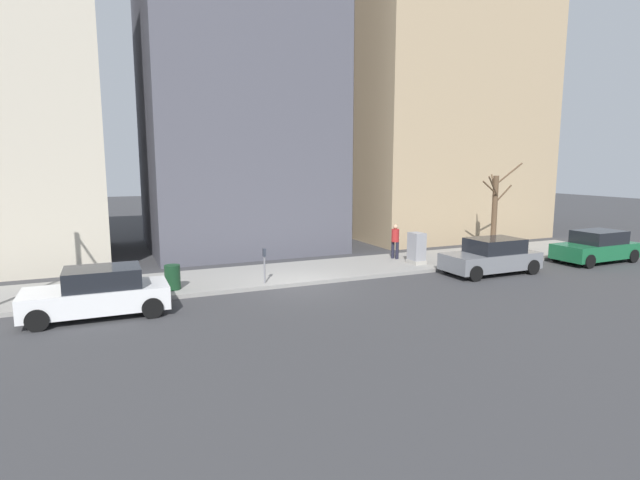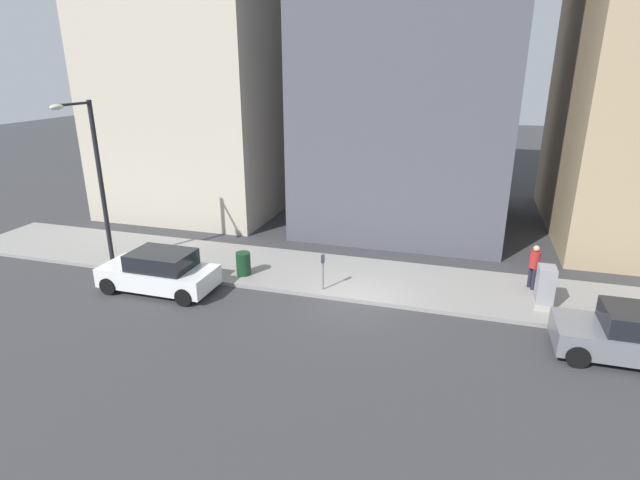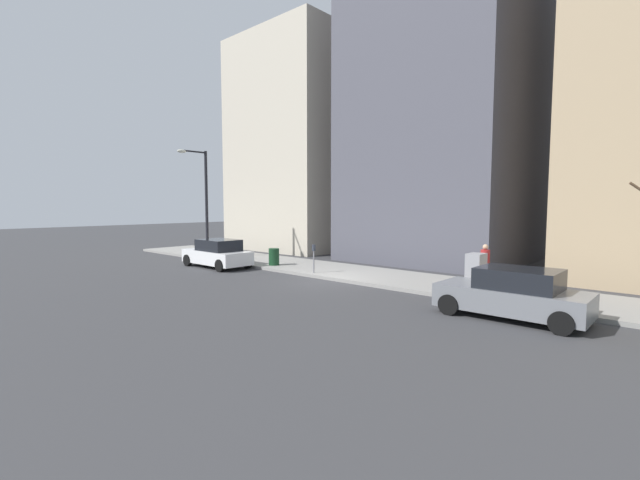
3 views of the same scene
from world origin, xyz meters
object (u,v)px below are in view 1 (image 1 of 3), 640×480
(utility_box, at_px, (417,249))
(office_block_center, at_px, (234,43))
(parked_car_grey, at_px, (491,257))
(bare_tree, at_px, (495,210))
(pedestrian_near_meter, at_px, (395,239))
(office_tower_left, at_px, (423,103))
(parking_meter, at_px, (264,262))
(parked_car_green, at_px, (596,247))
(parked_car_white, at_px, (98,293))
(trash_bin, at_px, (172,277))

(utility_box, distance_m, office_block_center, 14.92)
(parked_car_grey, relative_size, bare_tree, 0.92)
(pedestrian_near_meter, bearing_deg, office_tower_left, -66.21)
(parking_meter, xyz_separation_m, utility_box, (0.85, -7.50, -0.13))
(parked_car_green, distance_m, office_tower_left, 15.09)
(utility_box, xyz_separation_m, office_tower_left, (10.22, -7.29, 7.88))
(parked_car_white, bearing_deg, parked_car_green, -90.18)
(parked_car_white, relative_size, utility_box, 2.94)
(parked_car_green, relative_size, utility_box, 2.97)
(trash_bin, bearing_deg, utility_box, -87.89)
(parked_car_green, relative_size, office_tower_left, 0.24)
(pedestrian_near_meter, bearing_deg, utility_box, 163.39)
(bare_tree, bearing_deg, office_block_center, 56.35)
(parking_meter, height_order, bare_tree, bare_tree)
(parked_car_grey, relative_size, office_block_center, 0.19)
(bare_tree, height_order, office_block_center, office_block_center)
(parking_meter, bearing_deg, parked_car_grey, -99.53)
(parked_car_grey, bearing_deg, pedestrian_near_meter, 30.75)
(bare_tree, bearing_deg, trash_bin, 95.78)
(parking_meter, distance_m, office_tower_left, 20.03)
(parked_car_white, distance_m, pedestrian_near_meter, 13.60)
(parked_car_grey, distance_m, office_tower_left, 15.86)
(parked_car_white, xyz_separation_m, bare_tree, (3.59, -18.98, 1.56))
(utility_box, bearing_deg, parked_car_grey, -139.12)
(office_tower_left, height_order, office_block_center, office_block_center)
(parked_car_green, height_order, parked_car_grey, same)
(trash_bin, xyz_separation_m, office_block_center, (9.42, -4.88, 10.53))
(parking_meter, relative_size, trash_bin, 1.50)
(utility_box, bearing_deg, trash_bin, 92.11)
(parking_meter, xyz_separation_m, office_tower_left, (11.07, -14.78, 7.75))
(parked_car_white, height_order, parking_meter, parked_car_white)
(parked_car_grey, height_order, office_tower_left, office_tower_left)
(parked_car_green, height_order, trash_bin, parked_car_green)
(utility_box, bearing_deg, parked_car_white, 99.86)
(parked_car_white, xyz_separation_m, parking_meter, (1.46, -5.80, 0.24))
(office_tower_left, bearing_deg, pedestrian_near_meter, 139.39)
(parked_car_white, xyz_separation_m, pedestrian_near_meter, (3.77, -13.06, 0.35))
(office_tower_left, bearing_deg, trash_bin, 120.36)
(pedestrian_near_meter, bearing_deg, parked_car_grey, -174.49)
(parked_car_green, distance_m, bare_tree, 4.99)
(parking_meter, distance_m, bare_tree, 13.41)
(trash_bin, distance_m, office_tower_left, 22.53)
(bare_tree, xyz_separation_m, office_tower_left, (8.95, -1.61, 6.43))
(utility_box, xyz_separation_m, pedestrian_near_meter, (1.45, 0.23, 0.24))
(bare_tree, distance_m, trash_bin, 16.70)
(utility_box, bearing_deg, pedestrian_near_meter, 8.98)
(office_tower_left, bearing_deg, parked_car_green, -174.41)
(bare_tree, relative_size, office_tower_left, 0.26)
(bare_tree, distance_m, office_tower_left, 11.14)
(bare_tree, relative_size, trash_bin, 5.11)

